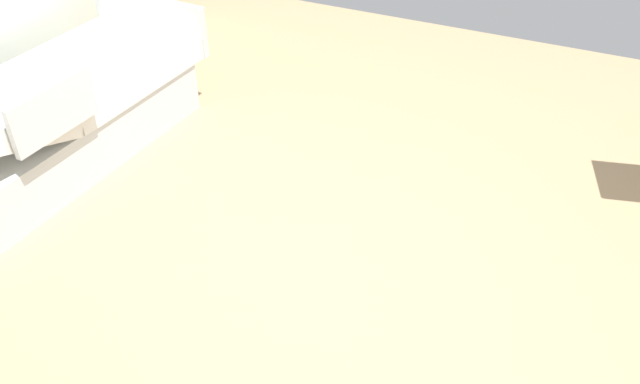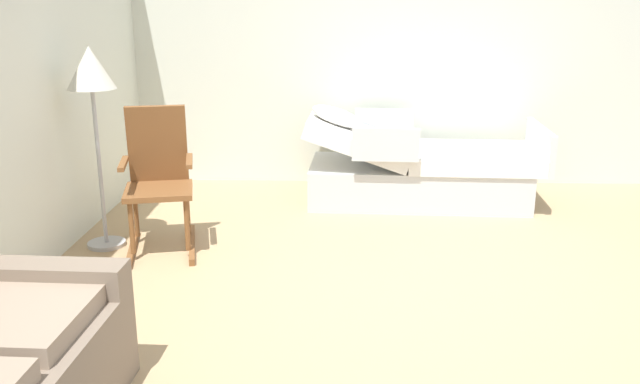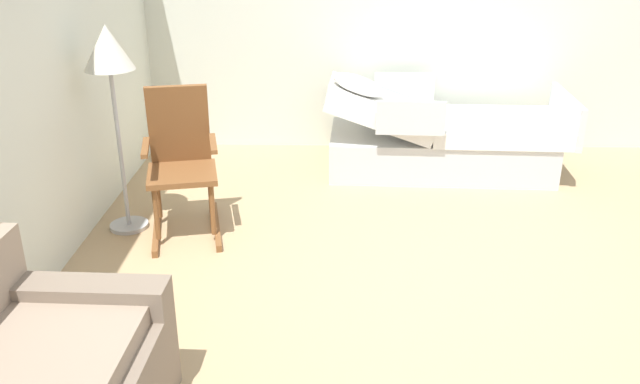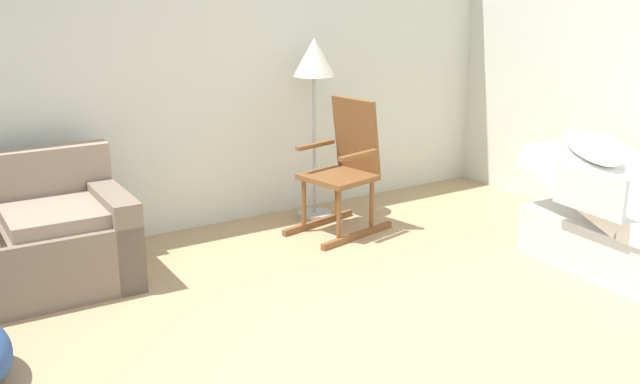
{
  "view_description": "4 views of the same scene",
  "coord_description": "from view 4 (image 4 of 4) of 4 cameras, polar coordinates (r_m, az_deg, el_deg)",
  "views": [
    {
      "loc": [
        -0.98,
        2.17,
        2.35
      ],
      "look_at": [
        -0.12,
        0.33,
        0.81
      ],
      "focal_mm": 36.44,
      "sensor_mm": 36.0,
      "label": 1
    },
    {
      "loc": [
        -3.92,
        0.44,
        1.8
      ],
      "look_at": [
        0.16,
        0.58,
        0.62
      ],
      "focal_mm": 37.75,
      "sensor_mm": 36.0,
      "label": 2
    },
    {
      "loc": [
        -3.64,
        0.7,
        2.16
      ],
      "look_at": [
        0.06,
        0.78,
        0.6
      ],
      "focal_mm": 37.42,
      "sensor_mm": 36.0,
      "label": 3
    },
    {
      "loc": [
        -2.37,
        -2.88,
        2.0
      ],
      "look_at": [
        -0.07,
        0.76,
        0.71
      ],
      "focal_mm": 41.94,
      "sensor_mm": 36.0,
      "label": 4
    }
  ],
  "objects": [
    {
      "name": "back_wall",
      "position": [
        5.93,
        -8.69,
        10.17
      ],
      "size": [
        5.61,
        0.1,
        2.7
      ],
      "primitive_type": "cube",
      "color": "silver",
      "rests_on": "ground"
    },
    {
      "name": "rocking_chair",
      "position": [
        5.84,
        1.9,
        1.79
      ],
      "size": [
        0.84,
        0.62,
        1.05
      ],
      "color": "brown",
      "rests_on": "ground"
    },
    {
      "name": "floor_lamp",
      "position": [
        6.04,
        -0.45,
        9.32
      ],
      "size": [
        0.34,
        0.34,
        1.48
      ],
      "color": "#B2B5BA",
      "rests_on": "ground"
    },
    {
      "name": "ground_plane",
      "position": [
        4.23,
        6.42,
        -11.66
      ],
      "size": [
        6.77,
        6.77,
        0.0
      ],
      "primitive_type": "plane",
      "color": "tan"
    },
    {
      "name": "couch",
      "position": [
        5.14,
        -23.26,
        -3.98
      ],
      "size": [
        1.63,
        0.9,
        0.85
      ],
      "color": "#7D6C5C",
      "rests_on": "ground"
    }
  ]
}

